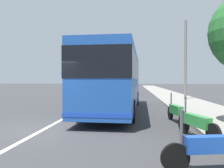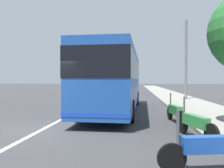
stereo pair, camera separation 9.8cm
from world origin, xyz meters
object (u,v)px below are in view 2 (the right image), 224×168
at_px(motorcycle_mid_row, 211,149).
at_px(coach_bus, 115,78).
at_px(car_oncoming, 129,87).
at_px(utility_pole, 186,60).
at_px(car_side_street, 130,88).
at_px(motorcycle_far_end, 195,124).
at_px(car_far_distant, 114,85).
at_px(motorcycle_angled, 175,112).

bearing_deg(motorcycle_mid_row, coach_bus, -84.08).
relative_size(coach_bus, car_oncoming, 2.72).
bearing_deg(utility_pole, car_side_street, 27.35).
height_order(motorcycle_far_end, car_far_distant, car_far_distant).
height_order(car_side_street, utility_pole, utility_pole).
height_order(motorcycle_far_end, car_oncoming, car_oncoming).
height_order(car_side_street, car_oncoming, car_side_street).
bearing_deg(motorcycle_far_end, utility_pole, -27.79).
bearing_deg(motorcycle_angled, car_side_street, -2.41).
distance_m(motorcycle_angled, car_far_distant, 43.95).
bearing_deg(utility_pole, motorcycle_far_end, 169.38).
relative_size(coach_bus, motorcycle_far_end, 5.11).
relative_size(motorcycle_angled, car_far_distant, 0.52).
bearing_deg(coach_bus, motorcycle_angled, -137.34).
relative_size(car_oncoming, car_far_distant, 1.00).
relative_size(motorcycle_mid_row, motorcycle_angled, 1.03).
xyz_separation_m(motorcycle_angled, utility_pole, (11.15, -2.76, 3.15)).
height_order(coach_bus, utility_pole, utility_pole).
bearing_deg(utility_pole, motorcycle_mid_row, 169.90).
bearing_deg(motorcycle_angled, motorcycle_far_end, 174.03).
xyz_separation_m(motorcycle_mid_row, motorcycle_far_end, (2.53, -0.32, 0.02)).
xyz_separation_m(coach_bus, car_far_distant, (40.03, 4.02, -1.29)).
xyz_separation_m(coach_bus, motorcycle_angled, (-3.37, -2.90, -1.51)).
bearing_deg(car_oncoming, motorcycle_angled, -171.56).
distance_m(motorcycle_angled, car_oncoming, 30.35).
relative_size(coach_bus, motorcycle_mid_row, 5.14).
bearing_deg(car_side_street, car_far_distant, 11.44).
distance_m(motorcycle_mid_row, car_side_street, 26.78).
xyz_separation_m(car_oncoming, car_far_distant, (13.19, 4.00, 0.02)).
bearing_deg(motorcycle_mid_row, motorcycle_far_end, -108.86).
relative_size(motorcycle_mid_row, car_oncoming, 0.53).
bearing_deg(utility_pole, car_far_distant, 16.71).
distance_m(motorcycle_far_end, car_far_distant, 46.70).
height_order(motorcycle_angled, car_far_distant, car_far_distant).
xyz_separation_m(motorcycle_mid_row, car_oncoming, (35.50, 2.75, 0.21)).
bearing_deg(utility_pole, motorcycle_angled, 166.10).
xyz_separation_m(motorcycle_angled, car_far_distant, (43.40, 6.92, 0.22)).
bearing_deg(car_side_street, car_oncoming, 2.66).
distance_m(motorcycle_mid_row, car_far_distant, 49.15).
relative_size(car_side_street, utility_pole, 0.64).
xyz_separation_m(car_side_street, car_far_distant, (22.01, 4.39, -0.00)).
bearing_deg(car_side_street, motorcycle_mid_row, -174.75).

